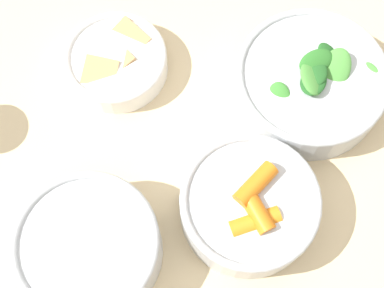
{
  "coord_description": "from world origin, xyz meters",
  "views": [
    {
      "loc": [
        0.12,
        0.26,
        1.38
      ],
      "look_at": [
        0.08,
        0.03,
        0.76
      ],
      "focal_mm": 50.0,
      "sensor_mm": 36.0,
      "label": 1
    }
  ],
  "objects_px": {
    "bowl_greens": "(311,82)",
    "bowl_beans_hotdog": "(90,248)",
    "bowl_cookies": "(116,61)",
    "bowl_carrots": "(249,206)"
  },
  "relations": [
    {
      "from": "bowl_greens",
      "to": "bowl_beans_hotdog",
      "type": "bearing_deg",
      "value": 28.19
    },
    {
      "from": "bowl_cookies",
      "to": "bowl_greens",
      "type": "bearing_deg",
      "value": 161.69
    },
    {
      "from": "bowl_carrots",
      "to": "bowl_beans_hotdog",
      "type": "relative_size",
      "value": 0.99
    },
    {
      "from": "bowl_carrots",
      "to": "bowl_beans_hotdog",
      "type": "distance_m",
      "value": 0.19
    },
    {
      "from": "bowl_beans_hotdog",
      "to": "bowl_greens",
      "type": "bearing_deg",
      "value": -151.81
    },
    {
      "from": "bowl_carrots",
      "to": "bowl_greens",
      "type": "relative_size",
      "value": 0.82
    },
    {
      "from": "bowl_carrots",
      "to": "bowl_greens",
      "type": "height_order",
      "value": "bowl_greens"
    },
    {
      "from": "bowl_carrots",
      "to": "bowl_cookies",
      "type": "xyz_separation_m",
      "value": [
        0.13,
        -0.23,
        -0.01
      ]
    },
    {
      "from": "bowl_carrots",
      "to": "bowl_beans_hotdog",
      "type": "height_order",
      "value": "bowl_carrots"
    },
    {
      "from": "bowl_greens",
      "to": "bowl_cookies",
      "type": "relative_size",
      "value": 1.45
    }
  ]
}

